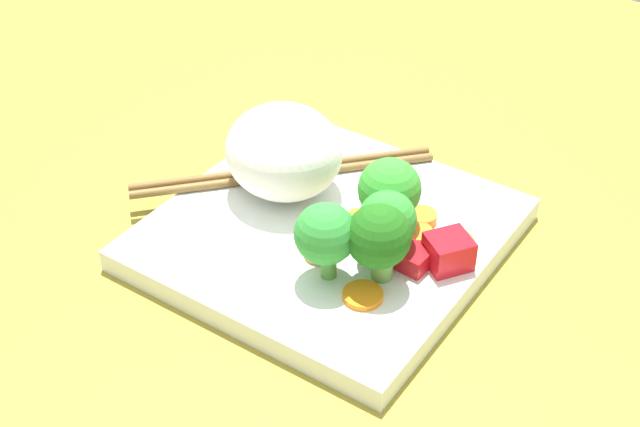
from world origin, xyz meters
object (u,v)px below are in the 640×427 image
carrot_slice_0 (417,234)px  square_plate (328,234)px  chopstick_pair (284,172)px  rice_mound (284,152)px  broccoli_floret_1 (390,191)px

carrot_slice_0 → square_plate: bearing=-69.3°
square_plate → chopstick_pair: chopstick_pair is taller
carrot_slice_0 → rice_mound: bearing=-87.0°
square_plate → broccoli_floret_1: bearing=118.9°
broccoli_floret_1 → square_plate: bearing=-61.1°
square_plate → broccoli_floret_1: 6.14cm
rice_mound → carrot_slice_0: size_ratio=4.03×
square_plate → rice_mound: (-1.75, -5.20, 4.41)cm
broccoli_floret_1 → carrot_slice_0: broccoli_floret_1 is taller
rice_mound → broccoli_floret_1: (-0.38, 9.06, -0.15)cm
square_plate → broccoli_floret_1: (-2.13, 3.86, 4.27)cm
rice_mound → carrot_slice_0: rice_mound is taller
square_plate → broccoli_floret_1: size_ratio=4.02×
broccoli_floret_1 → chopstick_pair: 10.73cm
rice_mound → carrot_slice_0: bearing=93.0°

